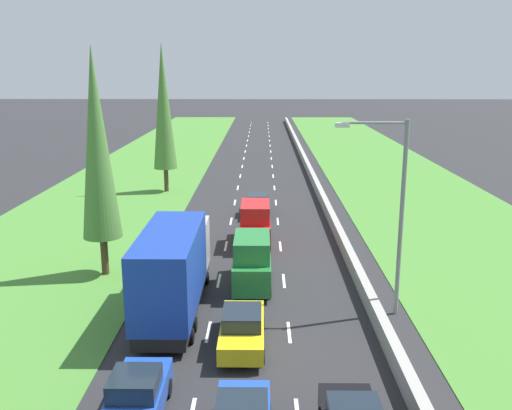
# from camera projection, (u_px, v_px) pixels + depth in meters

# --- Properties ---
(ground_plane) EXTENTS (300.00, 300.00, 0.00)m
(ground_plane) POSITION_uv_depth(u_px,v_px,m) (257.00, 171.00, 62.00)
(ground_plane) COLOR #28282B
(ground_plane) RESTS_ON ground
(grass_verge_left) EXTENTS (14.00, 140.00, 0.04)m
(grass_verge_left) POSITION_uv_depth(u_px,v_px,m) (144.00, 171.00, 62.13)
(grass_verge_left) COLOR #478433
(grass_verge_left) RESTS_ON ground
(grass_verge_right) EXTENTS (14.00, 140.00, 0.04)m
(grass_verge_right) POSITION_uv_depth(u_px,v_px,m) (386.00, 171.00, 61.84)
(grass_verge_right) COLOR #478433
(grass_verge_right) RESTS_ON ground
(median_barrier) EXTENTS (0.44, 120.00, 0.85)m
(median_barrier) POSITION_uv_depth(u_px,v_px,m) (308.00, 167.00, 61.84)
(median_barrier) COLOR #9E9B93
(median_barrier) RESTS_ON ground
(lane_markings) EXTENTS (3.64, 116.00, 0.01)m
(lane_markings) POSITION_uv_depth(u_px,v_px,m) (257.00, 171.00, 62.00)
(lane_markings) COLOR white
(lane_markings) RESTS_ON ground
(yellow_sedan_centre_lane) EXTENTS (1.82, 4.50, 1.64)m
(yellow_sedan_centre_lane) POSITION_uv_depth(u_px,v_px,m) (242.00, 328.00, 22.70)
(yellow_sedan_centre_lane) COLOR yellow
(yellow_sedan_centre_lane) RESTS_ON ground
(green_van_centre_lane) EXTENTS (1.96, 4.90, 2.82)m
(green_van_centre_lane) POSITION_uv_depth(u_px,v_px,m) (252.00, 261.00, 28.82)
(green_van_centre_lane) COLOR #237A33
(green_van_centre_lane) RESTS_ON ground
(blue_hatchback_left_lane) EXTENTS (1.74, 3.90, 1.72)m
(blue_hatchback_left_lane) POSITION_uv_depth(u_px,v_px,m) (137.00, 395.00, 17.99)
(blue_hatchback_left_lane) COLOR #1E47B7
(blue_hatchback_left_lane) RESTS_ON ground
(blue_box_truck_left_lane) EXTENTS (2.46, 9.40, 4.18)m
(blue_box_truck_left_lane) POSITION_uv_depth(u_px,v_px,m) (174.00, 268.00, 25.65)
(blue_box_truck_left_lane) COLOR black
(blue_box_truck_left_lane) RESTS_ON ground
(red_van_centre_lane) EXTENTS (1.96, 4.90, 2.82)m
(red_van_centre_lane) POSITION_uv_depth(u_px,v_px,m) (255.00, 224.00, 35.79)
(red_van_centre_lane) COLOR red
(red_van_centre_lane) RESTS_ON ground
(black_sedan_centre_lane) EXTENTS (1.82, 4.50, 1.64)m
(black_sedan_centre_lane) POSITION_uv_depth(u_px,v_px,m) (258.00, 204.00, 43.35)
(black_sedan_centre_lane) COLOR black
(black_sedan_centre_lane) RESTS_ON ground
(poplar_tree_second) EXTENTS (2.11, 2.11, 12.37)m
(poplar_tree_second) POSITION_uv_depth(u_px,v_px,m) (97.00, 144.00, 29.17)
(poplar_tree_second) COLOR #4C3823
(poplar_tree_second) RESTS_ON ground
(poplar_tree_third) EXTENTS (2.14, 2.14, 13.42)m
(poplar_tree_third) POSITION_uv_depth(u_px,v_px,m) (163.00, 107.00, 49.87)
(poplar_tree_third) COLOR #4C3823
(poplar_tree_third) RESTS_ON ground
(street_light_mast) EXTENTS (3.20, 0.28, 9.00)m
(street_light_mast) POSITION_uv_depth(u_px,v_px,m) (394.00, 205.00, 24.72)
(street_light_mast) COLOR gray
(street_light_mast) RESTS_ON ground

